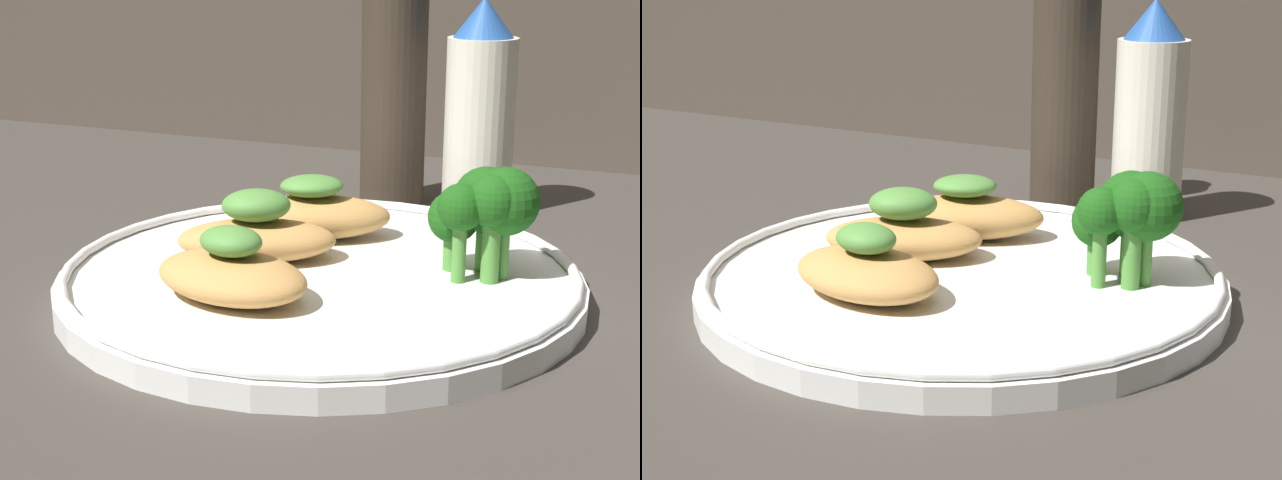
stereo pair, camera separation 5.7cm
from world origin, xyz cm
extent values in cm
cube|color=#3D3833|center=(0.00, 0.00, -0.50)|extent=(180.00, 180.00, 1.00)
cylinder|color=white|center=(0.00, 0.00, 0.70)|extent=(30.71, 30.71, 1.40)
torus|color=white|center=(0.00, 0.00, 1.70)|extent=(30.11, 30.11, 0.60)
ellipsoid|color=tan|center=(-2.75, -5.79, 2.64)|extent=(10.10, 7.66, 2.47)
ellipsoid|color=#518E3D|center=(-2.75, -5.79, 4.67)|extent=(4.14, 3.57, 1.59)
ellipsoid|color=tan|center=(-4.46, 0.72, 2.64)|extent=(10.78, 8.28, 2.48)
ellipsoid|color=#518E3D|center=(-4.46, 0.72, 4.84)|extent=(5.13, 4.69, 1.93)
ellipsoid|color=tan|center=(-3.17, 6.15, 2.81)|extent=(11.31, 8.60, 2.82)
ellipsoid|color=#518E3D|center=(-3.17, 6.15, 4.90)|extent=(5.07, 4.67, 1.35)
cylinder|color=#4C8E38|center=(10.02, 3.14, 3.01)|extent=(0.76, 0.76, 3.22)
sphere|color=#195114|center=(10.02, 3.14, 5.99)|extent=(3.92, 3.92, 3.92)
cylinder|color=#4C8E38|center=(9.70, 4.07, 3.19)|extent=(0.85, 0.85, 3.59)
sphere|color=#195114|center=(9.70, 4.07, 5.84)|extent=(2.43, 2.43, 2.43)
cylinder|color=#4C8E38|center=(8.67, 4.21, 2.86)|extent=(0.95, 0.95, 2.92)
sphere|color=#195114|center=(8.67, 4.21, 5.67)|extent=(3.88, 3.88, 3.88)
cylinder|color=#4C8E38|center=(6.96, 3.56, 2.48)|extent=(1.08, 1.08, 2.16)
sphere|color=#195114|center=(6.96, 3.56, 4.63)|extent=(3.05, 3.05, 3.05)
cylinder|color=#4C8E38|center=(7.87, 1.61, 3.13)|extent=(0.81, 0.81, 3.46)
sphere|color=#195114|center=(7.87, 1.61, 5.81)|extent=(2.71, 2.71, 2.71)
cylinder|color=#4C8E38|center=(9.53, 2.26, 3.27)|extent=(1.04, 1.04, 3.73)
sphere|color=#195114|center=(9.53, 2.26, 6.19)|extent=(3.02, 3.02, 3.02)
cylinder|color=silver|center=(3.87, 21.60, 6.59)|extent=(5.23, 5.23, 13.18)
cone|color=#23519E|center=(3.87, 21.60, 14.63)|extent=(4.45, 4.45, 2.90)
cylinder|color=#382D23|center=(-2.94, 21.60, 7.96)|extent=(5.04, 5.04, 15.92)
camera|label=1|loc=(21.10, -50.04, 20.32)|focal=55.00mm
camera|label=2|loc=(26.21, -47.56, 20.32)|focal=55.00mm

